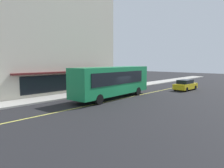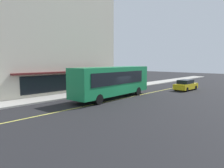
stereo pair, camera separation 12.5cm
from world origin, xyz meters
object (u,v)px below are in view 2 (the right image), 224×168
(bus, at_px, (113,81))
(pedestrian_waiting, at_px, (97,83))
(traffic_light, at_px, (118,73))
(car_yellow, at_px, (186,85))

(bus, height_order, pedestrian_waiting, bus)
(traffic_light, distance_m, pedestrian_waiting, 3.35)
(pedestrian_waiting, bearing_deg, traffic_light, -34.90)
(traffic_light, xyz_separation_m, car_yellow, (6.42, -7.38, -1.79))
(car_yellow, bearing_deg, pedestrian_waiting, 134.32)
(traffic_light, height_order, pedestrian_waiting, traffic_light)
(traffic_light, relative_size, pedestrian_waiting, 2.06)
(traffic_light, bearing_deg, pedestrian_waiting, 145.10)
(bus, xyz_separation_m, car_yellow, (11.82, -3.44, -1.24))
(bus, bearing_deg, traffic_light, 36.11)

